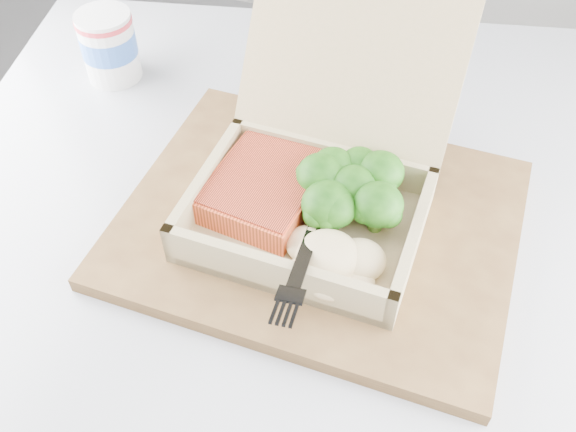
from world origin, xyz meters
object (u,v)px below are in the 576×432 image
(serving_tray, at_px, (319,222))
(cafe_table, at_px, (311,338))
(paper_cup, at_px, (109,44))
(takeout_container, at_px, (321,165))

(serving_tray, bearing_deg, cafe_table, -82.35)
(cafe_table, xyz_separation_m, paper_cup, (-0.33, 0.18, 0.24))
(serving_tray, distance_m, paper_cup, 0.37)
(serving_tray, relative_size, paper_cup, 4.41)
(takeout_container, bearing_deg, paper_cup, 158.01)
(serving_tray, height_order, paper_cup, paper_cup)
(paper_cup, bearing_deg, takeout_container, -24.68)
(cafe_table, relative_size, takeout_container, 3.63)
(serving_tray, bearing_deg, paper_cup, 152.14)
(cafe_table, relative_size, paper_cup, 11.37)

